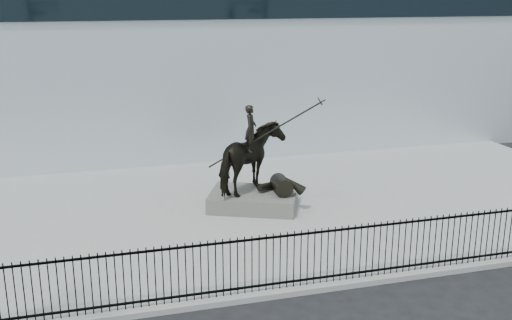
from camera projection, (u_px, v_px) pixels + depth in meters
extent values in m
plane|color=black|center=(290.00, 320.00, 13.78)|extent=(120.00, 120.00, 0.00)
cube|color=gray|center=(223.00, 213.00, 20.25)|extent=(30.00, 12.00, 0.15)
cube|color=silver|center=(167.00, 47.00, 31.09)|extent=(44.00, 14.00, 9.00)
cube|color=black|center=(274.00, 284.00, 14.86)|extent=(22.00, 0.05, 0.05)
cube|color=black|center=(274.00, 237.00, 14.52)|extent=(22.00, 0.05, 0.05)
cube|color=black|center=(274.00, 262.00, 14.69)|extent=(22.00, 0.03, 1.50)
cube|color=#56544F|center=(253.00, 200.00, 20.50)|extent=(3.48, 3.01, 0.55)
imported|color=black|center=(253.00, 159.00, 20.11)|extent=(2.74, 2.91, 2.32)
imported|color=black|center=(251.00, 129.00, 19.83)|extent=(0.58, 0.68, 1.57)
cylinder|color=black|center=(263.00, 136.00, 19.84)|extent=(3.44, 1.56, 2.36)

